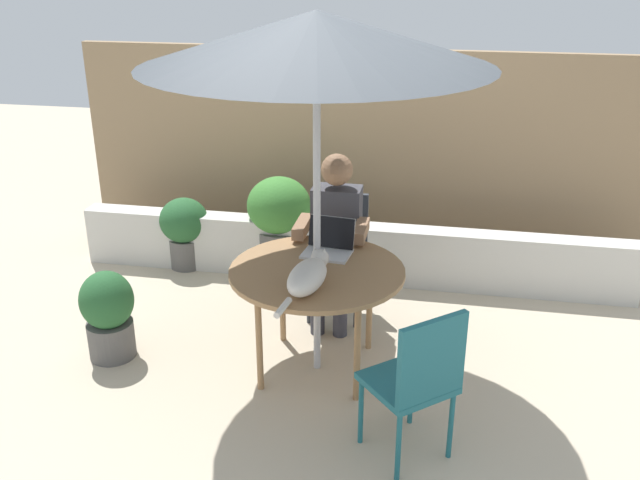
% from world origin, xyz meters
% --- Properties ---
extents(ground_plane, '(14.00, 14.00, 0.00)m').
position_xyz_m(ground_plane, '(0.00, 0.00, 0.00)').
color(ground_plane, '#BCAD93').
extents(fence_back, '(4.96, 0.08, 1.75)m').
position_xyz_m(fence_back, '(0.00, 2.04, 0.88)').
color(fence_back, '#937756').
rests_on(fence_back, ground).
extents(planter_wall_low, '(4.46, 0.20, 0.48)m').
position_xyz_m(planter_wall_low, '(0.00, 1.34, 0.24)').
color(planter_wall_low, beige).
rests_on(planter_wall_low, ground).
extents(patio_table, '(1.08, 1.08, 0.70)m').
position_xyz_m(patio_table, '(0.00, 0.00, 0.65)').
color(patio_table, '#9E754C').
rests_on(patio_table, ground).
extents(patio_umbrella, '(1.96, 1.96, 2.22)m').
position_xyz_m(patio_umbrella, '(0.00, 0.00, 2.06)').
color(patio_umbrella, '#B7B7BC').
rests_on(patio_umbrella, ground).
extents(chair_occupied, '(0.40, 0.40, 0.89)m').
position_xyz_m(chair_occupied, '(0.00, 0.82, 0.52)').
color(chair_occupied, '#33383F').
rests_on(chair_occupied, ground).
extents(chair_empty, '(0.56, 0.56, 0.89)m').
position_xyz_m(chair_empty, '(0.67, -0.77, 0.52)').
color(chair_empty, '#1E606B').
rests_on(chair_empty, ground).
extents(person_seated, '(0.48, 0.48, 1.23)m').
position_xyz_m(person_seated, '(0.00, 0.66, 0.69)').
color(person_seated, '#3F3F47').
rests_on(person_seated, ground).
extents(laptop, '(0.33, 0.29, 0.21)m').
position_xyz_m(laptop, '(0.03, 0.27, 0.77)').
color(laptop, silver).
rests_on(laptop, patio_table).
extents(cat, '(0.25, 0.64, 0.17)m').
position_xyz_m(cat, '(-0.00, -0.27, 0.79)').
color(cat, silver).
rests_on(cat, patio_table).
extents(potted_plant_near_fence, '(0.40, 0.40, 0.61)m').
position_xyz_m(potted_plant_near_fence, '(-1.38, 1.32, 0.35)').
color(potted_plant_near_fence, '#595654').
rests_on(potted_plant_near_fence, ground).
extents(potted_plant_by_chair, '(0.52, 0.52, 0.81)m').
position_xyz_m(potted_plant_by_chair, '(-0.58, 1.39, 0.45)').
color(potted_plant_by_chair, '#595654').
rests_on(potted_plant_by_chair, ground).
extents(potted_plant_corner, '(0.35, 0.35, 0.61)m').
position_xyz_m(potted_plant_corner, '(-1.36, -0.11, 0.32)').
color(potted_plant_corner, '#595654').
rests_on(potted_plant_corner, ground).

